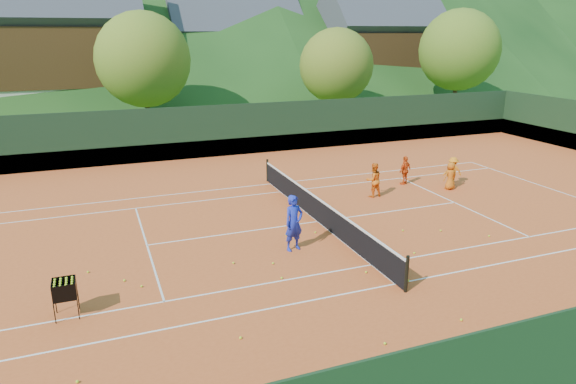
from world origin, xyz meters
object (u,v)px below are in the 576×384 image
object	(u,v)px
coach	(294,223)
tennis_net	(318,209)
ball_hopper	(64,290)
chalet_left	(53,49)
student_b	(405,170)
student_c	(450,176)
chalet_mid	(233,53)
chalet_right	(378,50)
student_d	(453,171)
student_a	(373,180)

from	to	relation	value
coach	tennis_net	bearing A→B (deg)	34.75
ball_hopper	chalet_left	bearing A→B (deg)	92.01
student_b	student_c	bearing A→B (deg)	112.91
ball_hopper	chalet_mid	xyz separation A→B (m)	(14.81, 37.97, 4.22)
chalet_mid	chalet_right	world-z (taller)	chalet_right
coach	student_d	distance (m)	10.79
student_d	chalet_right	xyz separation A→B (m)	(11.99, 27.73, 4.57)
student_d	coach	bearing A→B (deg)	42.31
student_b	chalet_left	distance (m)	31.62
coach	student_d	world-z (taller)	coach
student_a	tennis_net	distance (m)	4.10
coach	student_b	world-z (taller)	coach
student_c	chalet_mid	world-z (taller)	chalet_mid
student_b	chalet_mid	distance (m)	31.15
student_a	student_c	size ratio (longest dim) A/B	1.18
student_a	student_c	world-z (taller)	student_a
coach	student_d	xyz separation A→B (m)	(9.85, 4.41, -0.28)
student_a	student_d	xyz separation A→B (m)	(4.44, 0.26, -0.09)
chalet_mid	chalet_right	distance (m)	14.56
chalet_left	student_b	bearing A→B (deg)	-59.30
student_a	student_c	xyz separation A→B (m)	(3.87, -0.32, -0.12)
ball_hopper	tennis_net	bearing A→B (deg)	24.26
student_a	student_b	bearing A→B (deg)	-156.61
student_a	tennis_net	size ratio (longest dim) A/B	0.13
ball_hopper	student_a	bearing A→B (deg)	25.79
coach	student_a	xyz separation A→B (m)	(5.41, 4.14, -0.19)
tennis_net	chalet_left	bearing A→B (deg)	108.43
student_d	chalet_right	bearing A→B (deg)	-95.18
student_d	chalet_left	world-z (taller)	chalet_left
coach	student_d	size ratio (longest dim) A/B	1.42
student_b	chalet_mid	bearing A→B (deg)	-112.77
student_c	chalet_right	distance (m)	31.31
tennis_net	chalet_right	bearing A→B (deg)	56.31
student_c	student_d	world-z (taller)	student_d
chalet_right	coach	bearing A→B (deg)	-124.21
student_d	chalet_right	size ratio (longest dim) A/B	0.11
student_a	chalet_right	size ratio (longest dim) A/B	0.13
student_d	ball_hopper	size ratio (longest dim) A/B	1.34
student_b	chalet_left	world-z (taller)	chalet_left
coach	chalet_left	world-z (taller)	chalet_left
tennis_net	chalet_mid	size ratio (longest dim) A/B	0.95
student_d	chalet_left	xyz separation A→B (m)	(-18.01, 27.73, 4.96)
chalet_left	chalet_mid	world-z (taller)	chalet_left
student_b	student_c	size ratio (longest dim) A/B	1.07
student_b	chalet_right	size ratio (longest dim) A/B	0.12
ball_hopper	chalet_right	bearing A→B (deg)	49.70
student_c	student_d	distance (m)	0.82
student_b	chalet_right	bearing A→B (deg)	-140.29
student_b	chalet_left	bearing A→B (deg)	-81.96
student_a	chalet_mid	xyz separation A→B (m)	(2.43, 31.99, 4.21)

